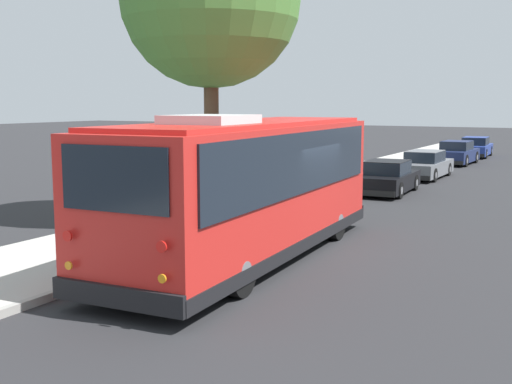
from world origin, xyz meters
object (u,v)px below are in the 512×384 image
Objects in this scene: parked_sedan_gray at (425,165)px; fire_hydrant at (305,188)px; parked_sedan_blue at (475,148)px; parked_sedan_black at (387,178)px; sign_post_far at (83,245)px; shuttle_bus at (248,183)px; parked_sedan_navy at (457,153)px.

parked_sedan_gray reaches higher than fire_hydrant.
parked_sedan_blue is at bearing 0.39° from parked_sedan_gray.
parked_sedan_gray is 9.86m from fire_hydrant.
parked_sedan_black is at bearing 177.70° from parked_sedan_blue.
parked_sedan_blue is at bearing -3.75° from fire_hydrant.
parked_sedan_blue is 4.01× the size of sign_post_far.
parked_sedan_black is at bearing -1.01° from shuttle_bus.
parked_sedan_black is 13.28m from parked_sedan_navy.
fire_hydrant is (-17.24, 1.52, -0.07)m from parked_sedan_navy.
sign_post_far is (-3.10, 1.98, -1.02)m from shuttle_bus.
parked_sedan_gray is at bearing -4.14° from sign_post_far.
parked_sedan_blue reaches higher than parked_sedan_black.
parked_sedan_navy reaches higher than fire_hydrant.
shuttle_bus is 2.09× the size of parked_sedan_gray.
parked_sedan_navy is 5.26× the size of fire_hydrant.
parked_sedan_black is at bearing -5.73° from sign_post_far.
parked_sedan_black is (11.68, 0.49, -1.14)m from shuttle_bus.
parked_sedan_blue reaches higher than fire_hydrant.
parked_sedan_gray is at bearing -177.57° from parked_sedan_navy.
sign_post_far is at bearing 174.99° from parked_sedan_blue.
parked_sedan_black is at bearing -178.04° from parked_sedan_navy.
parked_sedan_black is 4.30m from fire_hydrant.
parked_sedan_navy is (24.95, 0.63, -1.11)m from shuttle_bus.
parked_sedan_navy is at bearing -2.21° from parked_sedan_black.
parked_sedan_black is at bearing 179.71° from parked_sedan_gray.
parked_sedan_blue is at bearing -2.35° from parked_sedan_black.
sign_post_far reaches higher than fire_hydrant.
parked_sedan_blue is (30.69, 0.64, -1.14)m from shuttle_bus.
parked_sedan_black is 0.90× the size of parked_sedan_gray.
parked_sedan_black and parked_sedan_gray have the same top height.
sign_post_far is (-28.06, 1.35, 0.09)m from parked_sedan_navy.
parked_sedan_black is 5.75m from parked_sedan_gray.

